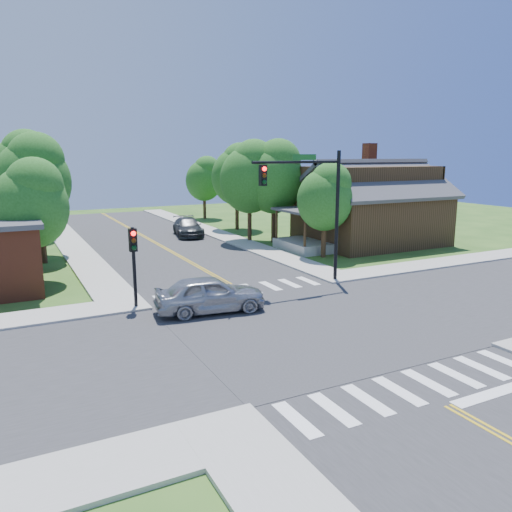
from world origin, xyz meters
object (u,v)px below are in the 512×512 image
signal_mast_ne (312,196)px  house_ne (370,202)px  car_dgrey (188,227)px  car_silver (210,295)px  signal_pole_nw (134,252)px

signal_mast_ne → house_ne: 14.23m
signal_mast_ne → car_dgrey: 19.05m
car_dgrey → car_silver: bearing=-96.5°
car_silver → car_dgrey: bearing=-9.1°
signal_mast_ne → car_dgrey: size_ratio=1.29×
signal_mast_ne → signal_pole_nw: size_ratio=1.89×
signal_pole_nw → car_dgrey: size_ratio=0.68×
signal_mast_ne → car_dgrey: (-0.41, 18.60, -4.08)m
car_silver → car_dgrey: (6.27, 20.69, -0.07)m
signal_mast_ne → car_silver: bearing=-162.7°
signal_pole_nw → car_silver: (2.83, -2.08, -1.83)m
signal_pole_nw → house_ne: house_ne is taller
signal_mast_ne → house_ne: size_ratio=0.55×
signal_mast_ne → car_dgrey: bearing=91.3°
signal_mast_ne → house_ne: signal_mast_ne is taller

